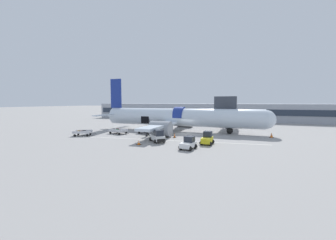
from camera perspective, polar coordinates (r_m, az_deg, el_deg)
The scene contains 17 objects.
ground_plane at distance 36.68m, azimuth 4.91°, elevation -3.87°, with size 500.00×500.00×0.00m, color gray.
apron_marking_line at distance 30.59m, azimuth -1.37°, elevation -5.61°, with size 29.41×4.01×0.01m.
terminal_strip at distance 69.62m, azimuth 12.66°, elevation 2.31°, with size 80.03×13.69×5.12m.
jet_bridge_stub at distance 43.74m, azimuth 16.06°, elevation 3.69°, with size 4.03×10.28×6.69m.
airplane at distance 39.83m, azimuth 2.61°, elevation 0.61°, with size 33.66×26.24×10.59m.
baggage_tug_lead at distance 28.07m, azimuth 10.82°, elevation -5.20°, with size 1.78×2.41×1.74m.
baggage_tug_mid at distance 24.94m, azimuth 5.67°, elevation -6.60°, with size 2.01×2.49×1.51m.
baggage_tug_rear at distance 29.18m, azimuth -2.92°, elevation -4.66°, with size 3.03×3.08×1.77m.
baggage_cart_loading at distance 36.88m, azimuth -5.79°, elevation -2.98°, with size 4.13×2.44×1.03m.
baggage_cart_queued at distance 37.77m, azimuth -13.56°, elevation -3.05°, with size 4.24×2.56×0.88m.
baggage_cart_empty at distance 37.43m, azimuth -22.51°, elevation -3.33°, with size 3.76×2.78×0.90m.
ground_crew_loader_a at distance 37.83m, azimuth -1.22°, elevation -2.33°, with size 0.54×0.44×1.55m.
ground_crew_loader_b at distance 37.19m, azimuth 0.44°, elevation -2.42°, with size 0.43×0.56×1.61m.
ground_crew_driver at distance 33.82m, azimuth -5.99°, elevation -2.95°, with size 0.61×0.58×1.86m.
safety_cone_nose at distance 36.73m, azimuth 26.76°, elevation -3.80°, with size 0.62×0.62×0.77m.
safety_cone_engine_left at distance 27.65m, azimuth -8.08°, elevation -6.25°, with size 0.61×0.61×0.57m.
safety_cone_wingtip at distance 32.84m, azimuth 1.83°, elevation -4.30°, with size 0.51×0.51×0.71m.
Camera 1 is at (9.95, -34.86, 5.60)m, focal length 22.00 mm.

